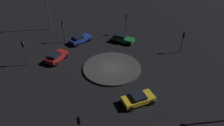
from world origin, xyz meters
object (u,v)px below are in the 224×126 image
object	(u,v)px
traffic_light_southeast	(183,39)
car_yellow	(138,99)
traffic_light_northeast	(63,28)
car_blue	(80,39)
car_green	(123,38)
traffic_light_east	(126,20)
traffic_light_west	(79,125)
traffic_light_north	(24,49)
car_red	(56,57)

from	to	relation	value
traffic_light_southeast	car_yellow	bearing A→B (deg)	32.65
traffic_light_northeast	car_yellow	bearing A→B (deg)	-8.81
car_blue	traffic_light_northeast	bearing A→B (deg)	132.49
car_green	traffic_light_east	size ratio (longest dim) A/B	1.02
traffic_light_southeast	traffic_light_northeast	bearing A→B (deg)	-32.64
traffic_light_west	traffic_light_north	world-z (taller)	traffic_light_north
car_green	traffic_light_north	size ratio (longest dim) A/B	1.07
car_green	car_red	world-z (taller)	car_red
car_blue	car_green	bearing A→B (deg)	-44.16
car_yellow	traffic_light_west	size ratio (longest dim) A/B	1.15
car_yellow	car_red	size ratio (longest dim) A/B	1.03
traffic_light_southeast	car_red	bearing A→B (deg)	-14.92
car_yellow	traffic_light_east	world-z (taller)	traffic_light_east
traffic_light_east	traffic_light_west	bearing A→B (deg)	-0.16
car_green	traffic_light_northeast	xyz separation A→B (m)	(-0.79, 10.85, 2.21)
traffic_light_southeast	traffic_light_east	size ratio (longest dim) A/B	0.88
traffic_light_east	car_blue	bearing A→B (deg)	-54.54
traffic_light_west	traffic_light_northeast	bearing A→B (deg)	28.39
car_green	car_blue	xyz separation A→B (m)	(-0.71, 7.97, -0.02)
traffic_light_northeast	traffic_light_north	world-z (taller)	traffic_light_northeast
car_green	traffic_light_west	xyz separation A→B (m)	(-21.84, 3.56, 1.90)
car_yellow	traffic_light_southeast	world-z (taller)	traffic_light_southeast
car_green	traffic_light_east	world-z (taller)	traffic_light_east
car_blue	car_red	xyz separation A→B (m)	(-6.52, 2.52, 0.03)
traffic_light_west	traffic_light_north	size ratio (longest dim) A/B	0.91
car_green	traffic_light_northeast	distance (m)	11.10
car_blue	traffic_light_west	size ratio (longest dim) A/B	1.14
car_green	car_red	distance (m)	12.74
car_green	traffic_light_north	xyz separation A→B (m)	(-8.73, 14.62, 2.15)
traffic_light_southeast	traffic_light_east	world-z (taller)	traffic_light_east
traffic_light_southeast	traffic_light_west	bearing A→B (deg)	28.00
car_red	traffic_light_east	xyz separation A→B (m)	(10.75, -11.02, 2.27)
traffic_light_northeast	traffic_light_west	xyz separation A→B (m)	(-21.05, -7.29, -0.30)
traffic_light_east	car_green	bearing A→B (deg)	0.57
traffic_light_west	traffic_light_east	xyz separation A→B (m)	(25.37, -4.09, 0.37)
car_blue	traffic_light_northeast	size ratio (longest dim) A/B	1.01
car_red	car_green	bearing A→B (deg)	-34.45
car_blue	traffic_light_west	distance (m)	21.68
car_blue	traffic_light_southeast	size ratio (longest dim) A/B	1.13
car_green	traffic_light_southeast	world-z (taller)	traffic_light_southeast
traffic_light_west	traffic_light_north	xyz separation A→B (m)	(13.12, 11.05, 0.25)
traffic_light_east	traffic_light_northeast	bearing A→B (deg)	-60.23
car_green	traffic_light_east	bearing A→B (deg)	105.52
car_green	traffic_light_north	world-z (taller)	traffic_light_north
traffic_light_north	car_yellow	bearing A→B (deg)	-22.83
car_red	traffic_light_southeast	distance (m)	20.95
car_yellow	car_red	bearing A→B (deg)	-60.47
traffic_light_northeast	car_green	bearing A→B (deg)	44.51
car_green	traffic_light_east	distance (m)	4.22
car_green	traffic_light_west	world-z (taller)	traffic_light_west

